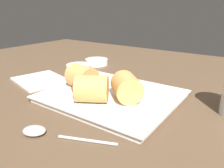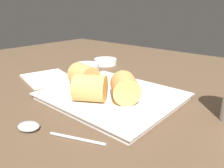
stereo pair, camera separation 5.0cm
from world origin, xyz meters
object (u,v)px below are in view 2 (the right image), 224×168
object	(u,v)px
serving_plate	(112,96)
dipping_bowl_far	(105,61)
spoon	(34,128)
napkin	(48,78)
dipping_bowl_near	(87,66)

from	to	relation	value
serving_plate	dipping_bowl_far	distance (cm)	34.41
serving_plate	spoon	world-z (taller)	same
serving_plate	dipping_bowl_far	world-z (taller)	dipping_bowl_far
dipping_bowl_far	napkin	distance (cm)	25.57
serving_plate	spoon	bearing A→B (deg)	-92.94
dipping_bowl_near	dipping_bowl_far	bearing A→B (deg)	91.42
serving_plate	dipping_bowl_near	distance (cm)	27.96
napkin	spoon	bearing A→B (deg)	-37.65
dipping_bowl_far	napkin	world-z (taller)	dipping_bowl_far
dipping_bowl_near	spoon	xyz separation A→B (cm)	(23.18, -34.38, -0.56)
dipping_bowl_near	serving_plate	bearing A→B (deg)	-29.91
dipping_bowl_near	dipping_bowl_far	size ratio (longest dim) A/B	1.00
dipping_bowl_far	napkin	size ratio (longest dim) A/B	0.49
dipping_bowl_far	spoon	bearing A→B (deg)	-62.29
dipping_bowl_far	napkin	bearing A→B (deg)	-92.92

